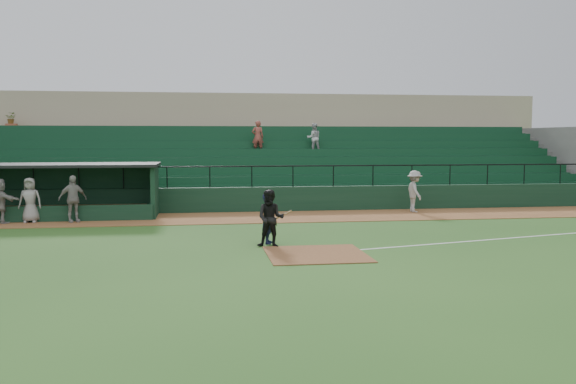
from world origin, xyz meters
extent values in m
plane|color=#264E19|center=(0.00, 0.00, 0.00)|extent=(90.00, 90.00, 0.00)
cube|color=brown|center=(0.00, 8.00, 0.01)|extent=(40.00, 4.00, 0.03)
cube|color=brown|center=(0.00, -1.00, 0.01)|extent=(3.00, 3.00, 0.03)
cube|color=white|center=(8.00, 1.20, 0.01)|extent=(17.49, 4.44, 0.01)
cube|color=black|center=(0.00, 10.20, 0.60)|extent=(36.00, 0.35, 1.20)
cylinder|color=black|center=(0.00, 10.20, 2.20)|extent=(36.00, 0.06, 0.06)
cube|color=#61615C|center=(0.00, 15.10, 1.80)|extent=(36.00, 9.00, 3.60)
cube|color=#103D22|center=(0.00, 14.60, 2.25)|extent=(34.56, 8.00, 4.05)
cube|color=#61615C|center=(18.00, 15.15, 2.10)|extent=(0.35, 9.50, 4.20)
cube|color=tan|center=(0.00, 21.60, 3.20)|extent=(38.00, 3.00, 6.40)
cube|color=#61615C|center=(0.00, 19.60, 3.70)|extent=(36.00, 2.00, 0.20)
cylinder|color=#A55138|center=(-14.50, 19.50, 4.10)|extent=(0.70, 0.70, 0.60)
imported|color=#2D5923|center=(-14.50, 19.50, 4.73)|extent=(0.59, 0.51, 0.66)
imported|color=#BDBDBD|center=(3.10, 15.90, 3.55)|extent=(0.83, 0.64, 1.70)
imported|color=#964337|center=(-0.16, 15.90, 3.62)|extent=(0.67, 0.44, 1.84)
cube|color=black|center=(-9.75, 10.40, 1.15)|extent=(8.50, 0.20, 2.30)
cube|color=black|center=(-5.50, 9.10, 1.15)|extent=(0.20, 2.60, 2.30)
cube|color=black|center=(-9.75, 9.10, 2.36)|extent=(8.90, 3.20, 0.12)
cube|color=olive|center=(-9.75, 10.00, 0.25)|extent=(7.65, 0.40, 0.50)
cube|color=black|center=(-9.75, 7.75, 0.35)|extent=(8.50, 0.12, 0.70)
imported|color=black|center=(-1.22, 1.21, 0.85)|extent=(0.52, 0.69, 1.70)
cylinder|color=olive|center=(-0.82, 1.01, 0.95)|extent=(0.79, 0.34, 0.35)
imported|color=black|center=(-1.22, 0.53, 0.94)|extent=(1.07, 0.93, 1.88)
imported|color=#9A9590|center=(6.65, 8.79, 1.02)|extent=(0.75, 1.29, 1.98)
imported|color=gray|center=(-8.76, 7.43, 1.02)|extent=(1.25, 0.96, 1.97)
imported|color=gray|center=(-10.51, 7.62, 0.97)|extent=(0.93, 0.61, 1.88)
imported|color=gray|center=(-11.68, 7.52, 0.97)|extent=(1.77, 1.38, 1.88)
camera|label=1|loc=(-3.51, -19.17, 3.54)|focal=38.36mm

